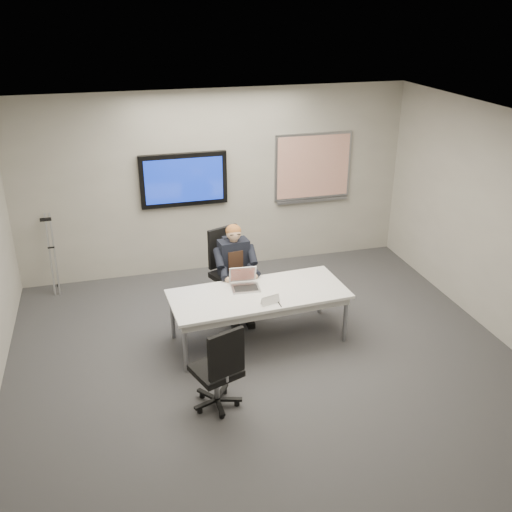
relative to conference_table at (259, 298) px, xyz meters
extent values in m
cube|color=#333335|center=(-0.04, -0.72, -0.59)|extent=(6.00, 6.00, 0.02)
cube|color=white|center=(-0.04, -0.72, 2.21)|extent=(6.00, 6.00, 0.02)
cube|color=#9E9A8E|center=(-0.04, 2.28, 0.81)|extent=(6.00, 0.02, 2.80)
cube|color=#9E9A8E|center=(-0.04, -3.72, 0.81)|extent=(6.00, 0.02, 2.80)
cube|color=white|center=(0.00, 0.00, 0.06)|extent=(2.22, 1.03, 0.04)
cube|color=#B8B8B4|center=(0.00, 0.00, -0.01)|extent=(2.13, 0.94, 0.09)
cylinder|color=gray|center=(-0.99, -0.44, -0.28)|extent=(0.05, 0.05, 0.63)
cylinder|color=gray|center=(1.03, -0.32, -0.28)|extent=(0.05, 0.05, 0.63)
cylinder|color=gray|center=(-1.03, 0.32, -0.28)|extent=(0.05, 0.05, 0.63)
cylinder|color=gray|center=(0.99, 0.44, -0.28)|extent=(0.05, 0.05, 0.63)
cube|color=black|center=(-0.54, 2.23, 0.91)|extent=(1.30, 0.08, 0.80)
cube|color=navy|center=(-0.54, 2.19, 0.91)|extent=(1.16, 0.01, 0.66)
cube|color=gray|center=(1.51, 2.26, 0.96)|extent=(1.25, 0.04, 1.05)
cube|color=white|center=(1.51, 2.23, 0.96)|extent=(1.18, 0.01, 0.98)
cube|color=gray|center=(1.51, 2.22, 0.41)|extent=(1.18, 0.05, 0.04)
cylinder|color=gray|center=(-0.12, 0.86, -0.29)|extent=(0.07, 0.07, 0.39)
cube|color=black|center=(-0.12, 0.86, -0.09)|extent=(0.65, 0.65, 0.08)
cube|color=black|center=(-0.21, 1.08, 0.27)|extent=(0.44, 0.22, 0.57)
cylinder|color=gray|center=(-0.77, -1.12, -0.32)|extent=(0.06, 0.06, 0.35)
cube|color=black|center=(-0.77, -1.12, -0.15)|extent=(0.57, 0.57, 0.07)
cube|color=black|center=(-0.70, -1.32, 0.17)|extent=(0.40, 0.18, 0.50)
cube|color=black|center=(-0.12, 0.82, 0.18)|extent=(0.42, 0.27, 0.54)
cube|color=#352115|center=(-0.12, 0.70, 0.21)|extent=(0.21, 0.04, 0.26)
sphere|color=#D7AA84|center=(-0.12, 0.79, 0.57)|extent=(0.20, 0.20, 0.20)
ellipsoid|color=brown|center=(-0.12, 0.81, 0.60)|extent=(0.21, 0.21, 0.17)
cube|color=#A7A8AA|center=(-0.13, 0.14, 0.09)|extent=(0.36, 0.27, 0.02)
cube|color=black|center=(-0.13, 0.13, 0.10)|extent=(0.30, 0.19, 0.00)
cube|color=#A7A8AA|center=(-0.13, 0.29, 0.21)|extent=(0.35, 0.11, 0.23)
cube|color=#B62413|center=(-0.13, 0.28, 0.21)|extent=(0.31, 0.09, 0.19)
cylinder|color=black|center=(0.16, -0.33, 0.08)|extent=(0.01, 0.16, 0.01)
camera|label=1|loc=(-1.65, -5.94, 3.36)|focal=40.00mm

